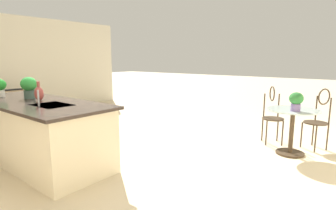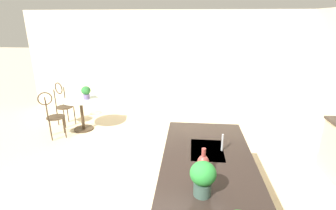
{
  "view_description": "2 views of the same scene",
  "coord_description": "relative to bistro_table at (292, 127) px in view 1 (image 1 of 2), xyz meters",
  "views": [
    {
      "loc": [
        -3.74,
        2.69,
        1.54
      ],
      "look_at": [
        -1.31,
        -0.34,
        0.87
      ],
      "focal_mm": 28.93,
      "sensor_mm": 36.0,
      "label": 1
    },
    {
      "loc": [
        2.54,
        0.62,
        2.45
      ],
      "look_at": [
        -1.56,
        0.24,
        1.04
      ],
      "focal_mm": 26.76,
      "sensor_mm": 36.0,
      "label": 2
    }
  ],
  "objects": [
    {
      "name": "potted_plant_counter_near",
      "position": [
        3.26,
        2.61,
        0.67
      ],
      "size": [
        0.24,
        0.24,
        0.34
      ],
      "color": "#385147",
      "rests_on": "kitchen_island"
    },
    {
      "name": "chair_near_window",
      "position": [
        -0.27,
        -0.58,
        0.13
      ],
      "size": [
        0.52,
        0.52,
        1.04
      ],
      "color": "#3D2D1E",
      "rests_on": "ground"
    },
    {
      "name": "sink_faucet",
      "position": [
        2.41,
        2.89,
        0.58
      ],
      "size": [
        0.02,
        0.02,
        0.22
      ],
      "primitive_type": "cylinder",
      "color": "#B2B5BA",
      "rests_on": "kitchen_island"
    },
    {
      "name": "ground_plane",
      "position": [
        2.66,
        1.86,
        -0.45
      ],
      "size": [
        40.0,
        40.0,
        0.0
      ],
      "primitive_type": "plane",
      "color": "beige"
    },
    {
      "name": "chair_by_island",
      "position": [
        0.46,
        -0.44,
        0.13
      ],
      "size": [
        0.53,
        0.53,
        1.04
      ],
      "color": "#3D2D1E",
      "rests_on": "ground"
    },
    {
      "name": "potted_plant_on_table",
      "position": [
        -0.06,
        0.13,
        0.46
      ],
      "size": [
        0.21,
        0.21,
        0.29
      ],
      "color": "#7A669E",
      "rests_on": "bistro_table"
    },
    {
      "name": "bistro_table",
      "position": [
        0.0,
        0.0,
        0.0
      ],
      "size": [
        0.8,
        0.8,
        0.74
      ],
      "color": "#3D2D1E",
      "rests_on": "ground"
    },
    {
      "name": "writing_desk",
      "position": [
        6.31,
        1.76,
        0.06
      ],
      "size": [
        0.6,
        1.2,
        0.74
      ],
      "color": "tan",
      "rests_on": "ground"
    },
    {
      "name": "vase_on_counter",
      "position": [
        2.91,
        2.63,
        0.58
      ],
      "size": [
        0.13,
        0.13,
        0.29
      ],
      "color": "#993D38",
      "rests_on": "kitchen_island"
    },
    {
      "name": "keyboard",
      "position": [
        6.33,
        1.66,
        0.31
      ],
      "size": [
        0.16,
        0.44,
        0.03
      ],
      "color": "black",
      "rests_on": "writing_desk"
    },
    {
      "name": "kitchen_island",
      "position": [
        2.96,
        2.71,
        0.02
      ],
      "size": [
        2.8,
        1.06,
        0.92
      ],
      "color": "beige",
      "rests_on": "ground"
    }
  ]
}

